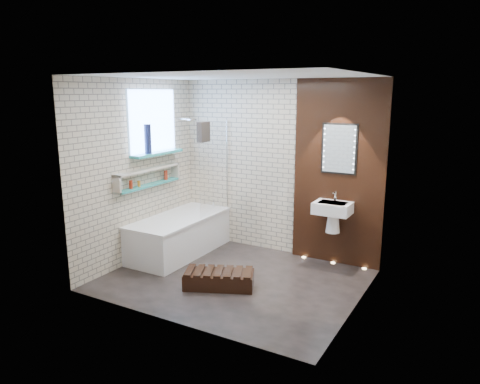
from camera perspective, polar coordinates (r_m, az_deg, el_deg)
The scene contains 15 objects.
ground at distance 6.05m, azimuth -0.71°, elevation -10.96°, with size 3.20×3.20×0.00m, color black.
room_shell at distance 5.66m, azimuth -0.75°, elevation 1.19°, with size 3.24×3.20×2.60m.
walnut_panel at distance 6.44m, azimuth 12.37°, elevation 2.28°, with size 1.30×0.06×2.60m, color black.
clerestory_window at distance 6.77m, azimuth -10.90°, elevation 7.97°, with size 0.18×1.00×0.94m.
display_niche at distance 6.68m, azimuth -11.50°, elevation 1.82°, with size 0.14×1.30×0.26m.
bathtub at distance 6.94m, azimuth -7.64°, elevation -5.38°, with size 0.79×1.74×0.70m.
bath_screen at distance 6.86m, azimuth -3.29°, elevation 3.00°, with size 0.01×0.78×1.40m, color white.
towel at distance 6.57m, azimuth -4.64°, elevation 7.57°, with size 0.09×0.22×0.29m, color black.
shower_head at distance 7.07m, azimuth -6.07°, elevation 9.11°, with size 0.18×0.18×0.02m, color silver.
washbasin at distance 6.37m, azimuth 11.63°, elevation -2.51°, with size 0.50×0.36×0.58m.
led_mirror at distance 6.35m, azimuth 12.41°, elevation 5.34°, with size 0.50×0.02×0.70m.
walnut_step at distance 5.81m, azimuth -2.67°, elevation -11.01°, with size 0.87×0.38×0.19m, color black.
niche_bottles at distance 6.72m, azimuth -11.29°, elevation 1.55°, with size 0.06×0.82×0.14m.
sill_vases at distance 6.58m, azimuth -11.58°, elevation 6.58°, with size 0.10×0.10×0.42m.
floor_uplights at distance 6.72m, azimuth 11.67°, elevation -8.73°, with size 0.96×0.06×0.01m.
Camera 1 is at (2.79, -4.80, 2.41)m, focal length 33.78 mm.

